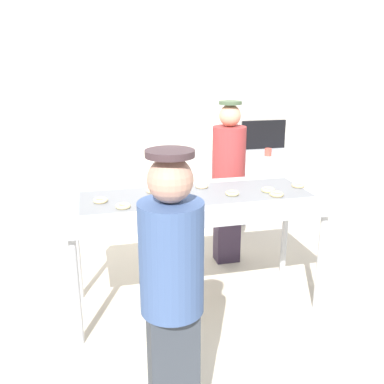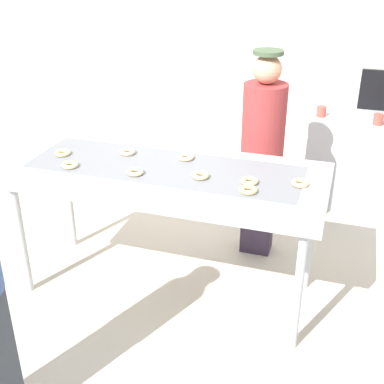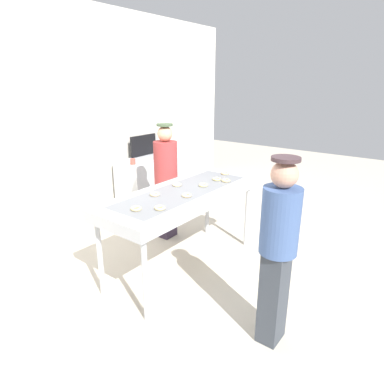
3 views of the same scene
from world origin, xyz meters
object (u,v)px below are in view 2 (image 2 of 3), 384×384
(plain_donut_1, at_px, (249,181))
(plain_donut_5, at_px, (70,165))
(paper_cup_1, at_px, (321,111))
(plain_donut_2, at_px, (135,172))
(plain_donut_3, at_px, (63,153))
(worker_baker, at_px, (262,147))
(plain_donut_0, at_px, (248,190))
(prep_counter, at_px, (383,163))
(paper_cup_0, at_px, (378,119))
(plain_donut_6, at_px, (128,152))
(plain_donut_8, at_px, (200,175))
(plain_donut_4, at_px, (300,183))
(fryer_conveyor, at_px, (165,177))
(plain_donut_7, at_px, (186,157))

(plain_donut_1, height_order, plain_donut_5, same)
(paper_cup_1, bearing_deg, plain_donut_2, -117.45)
(plain_donut_3, distance_m, worker_baker, 1.47)
(plain_donut_0, bearing_deg, worker_baker, 95.37)
(prep_counter, relative_size, paper_cup_1, 14.90)
(plain_donut_1, bearing_deg, plain_donut_0, -80.99)
(prep_counter, bearing_deg, plain_donut_1, -114.44)
(plain_donut_3, bearing_deg, worker_baker, 30.56)
(worker_baker, bearing_deg, plain_donut_1, 104.05)
(paper_cup_0, relative_size, paper_cup_1, 1.00)
(plain_donut_6, distance_m, worker_baker, 1.03)
(paper_cup_0, distance_m, paper_cup_1, 0.50)
(plain_donut_2, xyz_separation_m, plain_donut_6, (-0.18, 0.30, 0.00))
(plain_donut_5, bearing_deg, worker_baker, 39.50)
(plain_donut_2, height_order, paper_cup_0, plain_donut_2)
(plain_donut_6, distance_m, prep_counter, 2.57)
(plain_donut_8, bearing_deg, worker_baker, 73.34)
(plain_donut_2, bearing_deg, plain_donut_3, 166.80)
(plain_donut_4, xyz_separation_m, plain_donut_6, (-1.21, 0.14, 0.00))
(plain_donut_1, distance_m, plain_donut_4, 0.31)
(paper_cup_0, bearing_deg, plain_donut_3, -140.93)
(plain_donut_4, relative_size, prep_counter, 0.08)
(fryer_conveyor, xyz_separation_m, paper_cup_1, (0.86, 1.76, -0.00))
(paper_cup_0, bearing_deg, worker_baker, -131.13)
(fryer_conveyor, distance_m, plain_donut_4, 0.89)
(plain_donut_2, bearing_deg, paper_cup_0, 51.04)
(plain_donut_5, distance_m, plain_donut_6, 0.42)
(plain_donut_5, bearing_deg, paper_cup_1, 53.33)
(plain_donut_1, relative_size, plain_donut_8, 1.00)
(fryer_conveyor, height_order, plain_donut_2, plain_donut_2)
(fryer_conveyor, distance_m, paper_cup_1, 1.96)
(plain_donut_2, xyz_separation_m, plain_donut_3, (-0.61, 0.14, 0.00))
(plain_donut_7, bearing_deg, plain_donut_2, -125.12)
(prep_counter, bearing_deg, plain_donut_3, -139.37)
(plain_donut_2, bearing_deg, plain_donut_4, 8.61)
(plain_donut_5, distance_m, plain_donut_8, 0.87)
(worker_baker, height_order, paper_cup_1, worker_baker)
(plain_donut_8, xyz_separation_m, paper_cup_1, (0.59, 1.85, -0.09))
(prep_counter, bearing_deg, plain_donut_4, -107.29)
(plain_donut_3, relative_size, paper_cup_1, 1.15)
(plain_donut_7, height_order, plain_donut_8, same)
(plain_donut_6, xyz_separation_m, prep_counter, (1.80, 1.75, -0.57))
(prep_counter, bearing_deg, plain_donut_2, -128.24)
(paper_cup_0, bearing_deg, plain_donut_6, -137.25)
(worker_baker, relative_size, prep_counter, 1.17)
(plain_donut_1, height_order, worker_baker, worker_baker)
(plain_donut_1, xyz_separation_m, plain_donut_7, (-0.49, 0.24, 0.00))
(worker_baker, distance_m, paper_cup_1, 1.10)
(plain_donut_4, relative_size, plain_donut_7, 1.00)
(fryer_conveyor, bearing_deg, plain_donut_5, -162.23)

